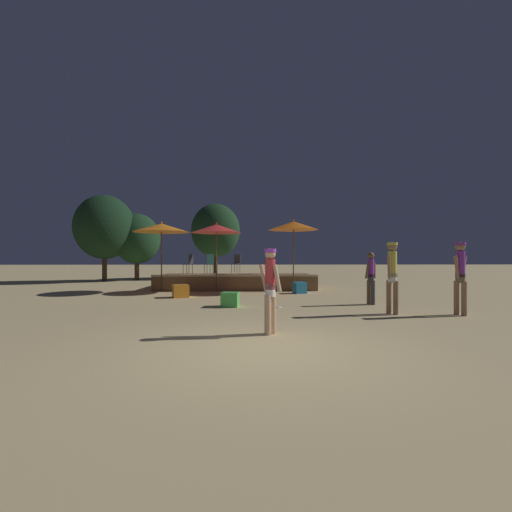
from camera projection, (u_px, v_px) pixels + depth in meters
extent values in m
plane|color=tan|center=(264.00, 349.00, 5.51)|extent=(120.00, 120.00, 0.00)
cube|color=brown|center=(236.00, 281.00, 16.28)|extent=(7.22, 2.99, 0.64)
cube|color=#CCB793|center=(235.00, 276.00, 14.83)|extent=(7.22, 0.12, 0.08)
cylinder|color=brown|center=(216.00, 262.00, 14.77)|extent=(0.05, 0.05, 2.53)
cone|color=red|center=(216.00, 229.00, 14.77)|extent=(2.16, 2.16, 0.37)
sphere|color=red|center=(216.00, 223.00, 14.77)|extent=(0.08, 0.08, 0.08)
cylinder|color=brown|center=(293.00, 261.00, 14.66)|extent=(0.05, 0.05, 2.65)
cone|color=orange|center=(293.00, 226.00, 14.66)|extent=(2.13, 2.13, 0.36)
sphere|color=orange|center=(293.00, 221.00, 14.67)|extent=(0.08, 0.08, 0.08)
cylinder|color=brown|center=(162.00, 262.00, 14.65)|extent=(0.05, 0.05, 2.55)
cone|color=orange|center=(162.00, 228.00, 14.65)|extent=(2.40, 2.40, 0.37)
sphere|color=orange|center=(162.00, 223.00, 14.65)|extent=(0.08, 0.08, 0.08)
cube|color=#2D9EDB|center=(300.00, 288.00, 13.96)|extent=(0.56, 0.56, 0.46)
cube|color=orange|center=(181.00, 291.00, 12.59)|extent=(0.71, 0.71, 0.46)
cube|color=#4CC651|center=(230.00, 299.00, 10.26)|extent=(0.56, 0.56, 0.43)
cylinder|color=tan|center=(273.00, 314.00, 6.66)|extent=(0.13, 0.13, 0.76)
cylinder|color=tan|center=(268.00, 315.00, 6.53)|extent=(0.13, 0.13, 0.76)
cylinder|color=white|center=(270.00, 290.00, 6.60)|extent=(0.20, 0.20, 0.24)
cylinder|color=#B22D33|center=(270.00, 274.00, 6.60)|extent=(0.20, 0.20, 0.58)
cylinder|color=tan|center=(264.00, 278.00, 6.70)|extent=(0.21, 0.20, 0.52)
cylinder|color=tan|center=(277.00, 278.00, 6.50)|extent=(0.20, 0.19, 0.52)
sphere|color=tan|center=(270.00, 254.00, 6.60)|extent=(0.21, 0.21, 0.21)
cylinder|color=purple|center=(270.00, 251.00, 6.60)|extent=(0.23, 0.23, 0.07)
cylinder|color=#997051|center=(389.00, 297.00, 8.95)|extent=(0.13, 0.13, 0.87)
cylinder|color=#997051|center=(396.00, 298.00, 8.82)|extent=(0.13, 0.13, 0.87)
cylinder|color=white|center=(392.00, 278.00, 8.89)|extent=(0.22, 0.22, 0.24)
cylinder|color=#D8D14C|center=(392.00, 264.00, 8.89)|extent=(0.22, 0.22, 0.67)
cylinder|color=#997051|center=(389.00, 267.00, 8.76)|extent=(0.16, 0.16, 0.60)
cylinder|color=#997051|center=(395.00, 266.00, 9.01)|extent=(0.17, 0.17, 0.60)
sphere|color=#997051|center=(392.00, 247.00, 8.89)|extent=(0.24, 0.24, 0.24)
cylinder|color=#D8D14C|center=(392.00, 244.00, 8.89)|extent=(0.26, 0.26, 0.07)
cylinder|color=#997051|center=(464.00, 299.00, 8.64)|extent=(0.13, 0.13, 0.87)
cylinder|color=#997051|center=(457.00, 298.00, 8.80)|extent=(0.13, 0.13, 0.87)
cylinder|color=#72664C|center=(460.00, 278.00, 8.72)|extent=(0.22, 0.22, 0.24)
cylinder|color=purple|center=(460.00, 264.00, 8.72)|extent=(0.22, 0.22, 0.67)
cylinder|color=#997051|center=(464.00, 267.00, 8.83)|extent=(0.25, 0.20, 0.59)
cylinder|color=#997051|center=(457.00, 267.00, 8.62)|extent=(0.22, 0.18, 0.60)
sphere|color=#997051|center=(460.00, 246.00, 8.72)|extent=(0.24, 0.24, 0.24)
cylinder|color=purple|center=(460.00, 244.00, 8.72)|extent=(0.26, 0.26, 0.07)
cylinder|color=brown|center=(369.00, 292.00, 10.77)|extent=(0.13, 0.13, 0.75)
cylinder|color=#3F3F47|center=(373.00, 293.00, 10.63)|extent=(0.13, 0.13, 0.75)
cylinder|color=#3F3F47|center=(371.00, 278.00, 10.70)|extent=(0.19, 0.19, 0.24)
cylinder|color=purple|center=(371.00, 268.00, 10.70)|extent=(0.19, 0.19, 0.58)
cylinder|color=brown|center=(367.00, 270.00, 10.62)|extent=(0.20, 0.16, 0.52)
cylinder|color=brown|center=(374.00, 270.00, 10.78)|extent=(0.11, 0.11, 0.51)
sphere|color=brown|center=(371.00, 256.00, 10.70)|extent=(0.21, 0.21, 0.21)
cylinder|color=#47474C|center=(232.00, 268.00, 16.71)|extent=(0.02, 0.02, 0.45)
cylinder|color=#47474C|center=(237.00, 268.00, 16.59)|extent=(0.02, 0.02, 0.45)
cylinder|color=#47474C|center=(234.00, 268.00, 16.98)|extent=(0.02, 0.02, 0.45)
cylinder|color=#47474C|center=(240.00, 268.00, 16.86)|extent=(0.02, 0.02, 0.45)
cylinder|color=#47474C|center=(236.00, 263.00, 16.79)|extent=(0.40, 0.40, 0.02)
cube|color=#47474C|center=(237.00, 259.00, 16.94)|extent=(0.34, 0.18, 0.45)
cylinder|color=#1E4C47|center=(210.00, 269.00, 15.96)|extent=(0.02, 0.02, 0.45)
cylinder|color=#1E4C47|center=(204.00, 269.00, 15.79)|extent=(0.02, 0.02, 0.45)
cylinder|color=#1E4C47|center=(213.00, 269.00, 15.71)|extent=(0.02, 0.02, 0.45)
cylinder|color=#1E4C47|center=(207.00, 269.00, 15.54)|extent=(0.02, 0.02, 0.45)
cylinder|color=#1E4C47|center=(209.00, 264.00, 15.75)|extent=(0.40, 0.40, 0.02)
cube|color=#1E4C47|center=(210.00, 259.00, 15.61)|extent=(0.32, 0.21, 0.45)
cylinder|color=#2D3338|center=(266.00, 268.00, 17.26)|extent=(0.02, 0.02, 0.45)
cylinder|color=#2D3338|center=(261.00, 268.00, 17.06)|extent=(0.02, 0.02, 0.45)
cylinder|color=#2D3338|center=(270.00, 268.00, 17.03)|extent=(0.02, 0.02, 0.45)
cylinder|color=#2D3338|center=(265.00, 268.00, 16.83)|extent=(0.02, 0.02, 0.45)
cylinder|color=#2D3338|center=(266.00, 263.00, 17.05)|extent=(0.40, 0.40, 0.02)
cube|color=#2D3338|center=(268.00, 259.00, 16.92)|extent=(0.30, 0.25, 0.45)
cylinder|color=#2D3338|center=(187.00, 269.00, 15.72)|extent=(0.02, 0.02, 0.45)
cylinder|color=#2D3338|center=(183.00, 269.00, 15.44)|extent=(0.02, 0.02, 0.45)
cylinder|color=#2D3338|center=(192.00, 269.00, 15.61)|extent=(0.02, 0.02, 0.45)
cylinder|color=#2D3338|center=(189.00, 269.00, 15.33)|extent=(0.02, 0.02, 0.45)
cylinder|color=#2D3338|center=(188.00, 264.00, 15.53)|extent=(0.40, 0.40, 0.02)
cube|color=#2D3338|center=(191.00, 259.00, 15.47)|extent=(0.16, 0.34, 0.45)
cylinder|color=white|center=(277.00, 307.00, 10.07)|extent=(0.24, 0.24, 0.03)
cylinder|color=#3D2B1C|center=(216.00, 265.00, 24.03)|extent=(0.28, 0.28, 1.82)
ellipsoid|color=#19381E|center=(216.00, 230.00, 24.04)|extent=(3.41, 3.41, 3.75)
cylinder|color=#3D2B1C|center=(105.00, 267.00, 20.69)|extent=(0.28, 0.28, 1.72)
ellipsoid|color=black|center=(105.00, 227.00, 20.70)|extent=(3.52, 3.52, 3.87)
cylinder|color=#3D2B1C|center=(137.00, 270.00, 21.62)|extent=(0.28, 0.28, 1.35)
ellipsoid|color=#19381E|center=(137.00, 239.00, 21.63)|extent=(2.89, 2.89, 3.18)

